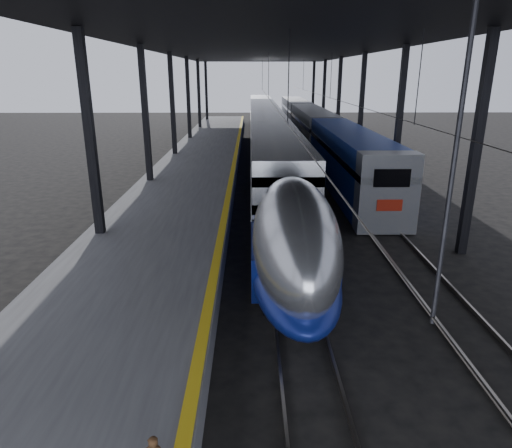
{
  "coord_description": "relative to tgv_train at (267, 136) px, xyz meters",
  "views": [
    {
      "loc": [
        0.54,
        -13.22,
        7.36
      ],
      "look_at": [
        0.73,
        3.0,
        2.0
      ],
      "focal_mm": 32.0,
      "sensor_mm": 36.0,
      "label": 1
    }
  ],
  "objects": [
    {
      "name": "tgv_train",
      "position": [
        0.0,
        0.0,
        0.0
      ],
      "size": [
        2.92,
        65.2,
        4.19
      ],
      "color": "#B0B3B8",
      "rests_on": "ground"
    },
    {
      "name": "yellow_strip",
      "position": [
        -2.7,
        -8.48,
        -0.95
      ],
      "size": [
        0.3,
        80.0,
        0.01
      ],
      "primitive_type": "cube",
      "color": "gold",
      "rests_on": "platform"
    },
    {
      "name": "ground",
      "position": [
        -2.0,
        -28.48,
        -1.96
      ],
      "size": [
        160.0,
        160.0,
        0.0
      ],
      "primitive_type": "plane",
      "color": "black",
      "rests_on": "ground"
    },
    {
      "name": "second_train",
      "position": [
        5.0,
        5.95,
        0.01
      ],
      "size": [
        2.83,
        56.05,
        3.89
      ],
      "color": "navy",
      "rests_on": "ground"
    },
    {
      "name": "canopy",
      "position": [
        -0.1,
        -8.48,
        7.16
      ],
      "size": [
        18.0,
        75.0,
        9.47
      ],
      "color": "black",
      "rests_on": "ground"
    },
    {
      "name": "rails",
      "position": [
        2.5,
        -8.48,
        -1.88
      ],
      "size": [
        6.52,
        80.0,
        0.16
      ],
      "color": "slate",
      "rests_on": "ground"
    },
    {
      "name": "platform",
      "position": [
        -5.5,
        -8.48,
        -1.46
      ],
      "size": [
        6.0,
        80.0,
        1.0
      ],
      "primitive_type": "cube",
      "color": "#4C4C4F",
      "rests_on": "ground"
    }
  ]
}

